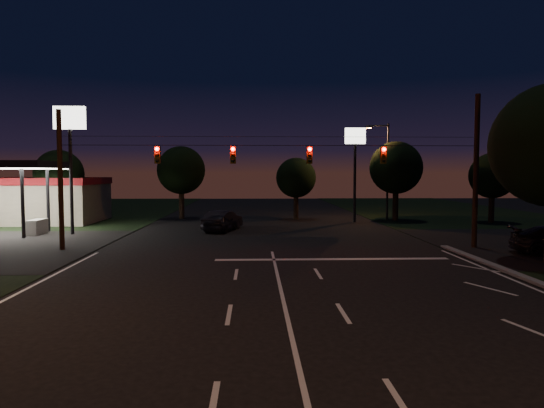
{
  "coord_description": "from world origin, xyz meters",
  "views": [
    {
      "loc": [
        -1.01,
        -12.95,
        4.43
      ],
      "look_at": [
        -0.18,
        9.18,
        3.0
      ],
      "focal_mm": 32.0,
      "sensor_mm": 36.0,
      "label": 1
    }
  ],
  "objects": [
    {
      "name": "ground",
      "position": [
        0.0,
        0.0,
        0.0
      ],
      "size": [
        140.0,
        140.0,
        0.0
      ],
      "primitive_type": "plane",
      "color": "black",
      "rests_on": "ground"
    },
    {
      "name": "stop_bar",
      "position": [
        3.0,
        11.5,
        0.01
      ],
      "size": [
        12.0,
        0.5,
        0.01
      ],
      "primitive_type": "cube",
      "color": "silver",
      "rests_on": "ground"
    },
    {
      "name": "utility_pole_right",
      "position": [
        12.0,
        15.0,
        0.0
      ],
      "size": [
        0.3,
        0.3,
        9.0
      ],
      "primitive_type": "cylinder",
      "color": "black",
      "rests_on": "ground"
    },
    {
      "name": "utility_pole_left",
      "position": [
        -12.0,
        15.0,
        0.0
      ],
      "size": [
        0.28,
        0.28,
        8.0
      ],
      "primitive_type": "cylinder",
      "color": "black",
      "rests_on": "ground"
    },
    {
      "name": "signal_span",
      "position": [
        -0.0,
        14.96,
        5.5
      ],
      "size": [
        24.0,
        0.4,
        1.56
      ],
      "color": "black",
      "rests_on": "ground"
    },
    {
      "name": "gas_station",
      "position": [
        -21.86,
        30.39,
        2.38
      ],
      "size": [
        14.2,
        16.1,
        5.25
      ],
      "color": "gray",
      "rests_on": "ground"
    },
    {
      "name": "pole_sign_left_near",
      "position": [
        -14.0,
        22.0,
        6.98
      ],
      "size": [
        2.2,
        0.3,
        9.1
      ],
      "color": "black",
      "rests_on": "ground"
    },
    {
      "name": "pole_sign_right",
      "position": [
        8.0,
        30.0,
        6.24
      ],
      "size": [
        1.8,
        0.3,
        8.4
      ],
      "color": "black",
      "rests_on": "ground"
    },
    {
      "name": "street_light_right_far",
      "position": [
        11.24,
        32.0,
        5.24
      ],
      "size": [
        2.2,
        0.35,
        9.0
      ],
      "color": "black",
      "rests_on": "ground"
    },
    {
      "name": "tree_far_a",
      "position": [
        -17.98,
        30.12,
        4.26
      ],
      "size": [
        4.2,
        4.2,
        6.42
      ],
      "color": "black",
      "rests_on": "ground"
    },
    {
      "name": "tree_far_b",
      "position": [
        -7.98,
        34.13,
        4.61
      ],
      "size": [
        4.6,
        4.6,
        6.98
      ],
      "color": "black",
      "rests_on": "ground"
    },
    {
      "name": "tree_far_c",
      "position": [
        3.02,
        33.1,
        3.9
      ],
      "size": [
        3.8,
        3.8,
        5.86
      ],
      "color": "black",
      "rests_on": "ground"
    },
    {
      "name": "tree_far_d",
      "position": [
        12.02,
        31.13,
        4.83
      ],
      "size": [
        4.8,
        4.8,
        7.3
      ],
      "color": "black",
      "rests_on": "ground"
    },
    {
      "name": "tree_far_e",
      "position": [
        20.02,
        29.11,
        4.11
      ],
      "size": [
        4.0,
        4.0,
        6.18
      ],
      "color": "black",
      "rests_on": "ground"
    },
    {
      "name": "car_oncoming_a",
      "position": [
        -3.52,
        23.46,
        0.7
      ],
      "size": [
        2.61,
        4.4,
        1.41
      ],
      "primitive_type": "imported",
      "rotation": [
        0.0,
        0.0,
        2.9
      ],
      "color": "black",
      "rests_on": "ground"
    },
    {
      "name": "car_oncoming_b",
      "position": [
        -3.41,
        24.27,
        0.76
      ],
      "size": [
        3.03,
        4.88,
        1.52
      ],
      "primitive_type": "imported",
      "rotation": [
        0.0,
        0.0,
        2.81
      ],
      "color": "black",
      "rests_on": "ground"
    }
  ]
}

